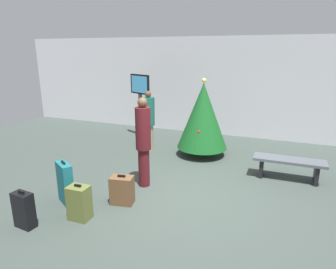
% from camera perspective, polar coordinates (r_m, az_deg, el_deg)
% --- Properties ---
extents(ground_plane, '(16.00, 16.00, 0.00)m').
position_cam_1_polar(ground_plane, '(5.91, 3.55, -11.85)').
color(ground_plane, '#38423D').
extents(back_wall, '(16.00, 0.20, 3.20)m').
position_cam_1_polar(back_wall, '(9.93, 12.37, 8.89)').
color(back_wall, silver).
rests_on(back_wall, ground_plane).
extents(holiday_tree, '(1.33, 1.33, 2.08)m').
position_cam_1_polar(holiday_tree, '(7.85, 6.74, 3.60)').
color(holiday_tree, '#4C3319').
rests_on(holiday_tree, ground_plane).
extents(flight_info_kiosk, '(0.79, 0.43, 2.04)m').
position_cam_1_polar(flight_info_kiosk, '(9.41, -5.42, 7.70)').
color(flight_info_kiosk, '#333338').
rests_on(flight_info_kiosk, ground_plane).
extents(waiting_bench, '(1.49, 0.44, 0.48)m').
position_cam_1_polar(waiting_bench, '(6.99, 22.29, -5.32)').
color(waiting_bench, '#4C5159').
rests_on(waiting_bench, ground_plane).
extents(traveller_0, '(0.46, 0.46, 1.69)m').
position_cam_1_polar(traveller_0, '(8.30, -3.79, 2.92)').
color(traveller_0, gray).
rests_on(traveller_0, ground_plane).
extents(traveller_1, '(0.39, 0.39, 1.87)m').
position_cam_1_polar(traveller_1, '(6.01, -4.79, -1.08)').
color(traveller_1, '#4C1419').
rests_on(traveller_1, ground_plane).
extents(suitcase_0, '(0.47, 0.38, 0.82)m').
position_cam_1_polar(suitcase_0, '(5.83, -19.23, -8.88)').
color(suitcase_0, '#19606B').
rests_on(suitcase_0, ground_plane).
extents(suitcase_1, '(0.36, 0.22, 0.64)m').
position_cam_1_polar(suitcase_1, '(5.37, -26.07, -12.97)').
color(suitcase_1, black).
rests_on(suitcase_1, ground_plane).
extents(suitcase_2, '(0.36, 0.27, 0.63)m').
position_cam_1_polar(suitcase_2, '(5.28, -16.76, -12.52)').
color(suitcase_2, '#59602D').
rests_on(suitcase_2, ground_plane).
extents(suitcase_3, '(0.46, 0.34, 0.57)m').
position_cam_1_polar(suitcase_3, '(5.62, -8.86, -10.56)').
color(suitcase_3, brown).
rests_on(suitcase_3, ground_plane).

